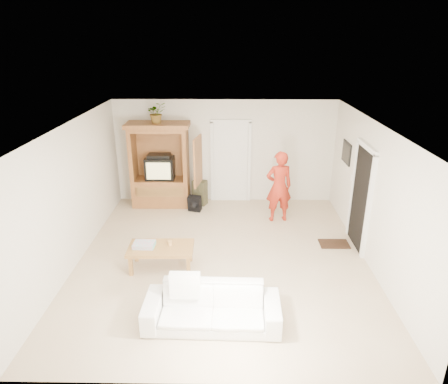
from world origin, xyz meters
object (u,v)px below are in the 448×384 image
(armoire, at_px, (161,170))
(coffee_table, at_px, (161,249))
(man, at_px, (279,187))
(sofa, at_px, (212,307))

(armoire, distance_m, coffee_table, 3.08)
(man, distance_m, sofa, 3.93)
(man, height_order, coffee_table, man)
(man, xyz_separation_m, coffee_table, (-2.37, -2.12, -0.45))
(man, relative_size, coffee_table, 1.39)
(sofa, bearing_deg, man, 70.89)
(man, distance_m, coffee_table, 3.21)
(man, bearing_deg, sofa, 60.21)
(armoire, distance_m, sofa, 4.81)
(armoire, bearing_deg, man, -17.47)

